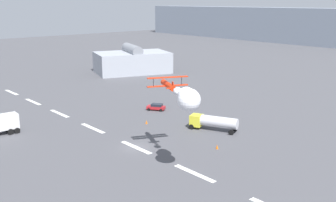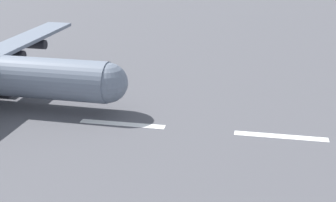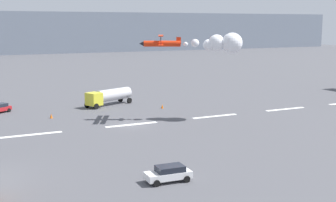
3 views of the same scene
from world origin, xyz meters
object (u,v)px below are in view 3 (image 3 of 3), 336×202
Objects in this scene: traffic_cone_far at (162,106)px; fuel_tanker_truck at (109,96)px; stunt_biplane_red at (220,43)px; traffic_cone_near at (51,116)px; followme_car_yellow at (169,173)px.

fuel_tanker_truck is at bearing 136.76° from traffic_cone_far.
stunt_biplane_red reaches higher than fuel_tanker_truck.
fuel_tanker_truck is 13.87m from traffic_cone_near.
traffic_cone_near is 1.00× the size of traffic_cone_far.
stunt_biplane_red is 28.52m from traffic_cone_near.
followme_car_yellow is 5.85× the size of traffic_cone_near.
stunt_biplane_red is at bearing 49.05° from followme_car_yellow.
traffic_cone_far is at bearing -43.24° from fuel_tanker_truck.
fuel_tanker_truck reaches higher than traffic_cone_near.
traffic_cone_far is at bearing 65.66° from followme_car_yellow.
followme_car_yellow reaches higher than traffic_cone_near.
stunt_biplane_red is 19.28× the size of traffic_cone_near.
traffic_cone_near is at bearing 154.11° from stunt_biplane_red.
fuel_tanker_truck is 12.74× the size of traffic_cone_near.
traffic_cone_near is (-3.59, 34.45, -0.44)m from followme_car_yellow.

